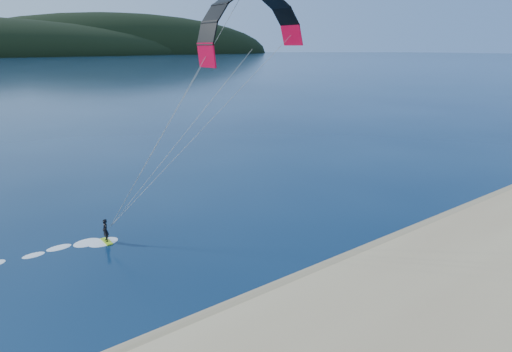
{
  "coord_description": "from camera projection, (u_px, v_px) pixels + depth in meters",
  "views": [
    {
      "loc": [
        -11.8,
        -10.4,
        12.92
      ],
      "look_at": [
        3.02,
        10.0,
        5.0
      ],
      "focal_mm": 28.96,
      "sensor_mm": 36.0,
      "label": 1
    }
  ],
  "objects": [
    {
      "name": "ground",
      "position": [
        332.0,
        348.0,
        18.52
      ],
      "size": [
        1800.0,
        1800.0,
        0.0
      ],
      "primitive_type": "plane",
      "color": "#071C38",
      "rests_on": "ground"
    },
    {
      "name": "wet_sand",
      "position": [
        271.0,
        299.0,
        21.98
      ],
      "size": [
        220.0,
        2.5,
        0.1
      ],
      "color": "#927F55",
      "rests_on": "ground"
    },
    {
      "name": "kitesurfer_near",
      "position": [
        243.0,
        58.0,
        25.95
      ],
      "size": [
        23.31,
        7.89,
        15.87
      ],
      "color": "#A1D218",
      "rests_on": "ground"
    }
  ]
}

